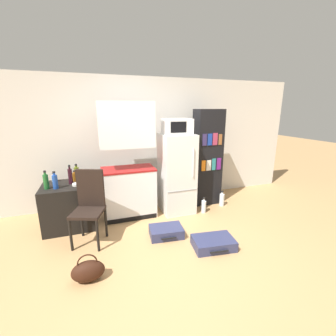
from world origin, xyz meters
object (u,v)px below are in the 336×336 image
bottle_clear_short (54,178)px  water_bottle_middle (222,199)px  kitchen_hutch (128,165)px  bookshelf (207,158)px  microwave (177,126)px  bottle_amber_beer (75,177)px  bottle_blue_soda (55,181)px  bowl (76,184)px  bottle_green_tall (46,181)px  refrigerator (176,173)px  suitcase_small_flat (166,232)px  water_bottle_front (204,206)px  chair (89,201)px  handbag (88,271)px  suitcase_large_flat (213,243)px  bottle_wine_dark (70,176)px  side_table (69,206)px  bottle_olive_oil (77,173)px

bottle_clear_short → water_bottle_middle: bearing=-6.6°
water_bottle_middle → kitchen_hutch: bearing=174.3°
bookshelf → microwave: bearing=-168.5°
bottle_clear_short → bottle_amber_beer: bearing=-14.7°
bottle_clear_short → water_bottle_middle: size_ratio=0.46×
kitchen_hutch → bottle_blue_soda: kitchen_hutch is taller
kitchen_hutch → bowl: size_ratio=15.90×
bottle_amber_beer → bottle_green_tall: bottle_green_tall is taller
refrigerator → microwave: (-0.00, -0.00, 0.85)m
suitcase_small_flat → water_bottle_front: water_bottle_front is taller
chair → handbag: (-0.05, -0.85, -0.48)m
bottle_amber_beer → chair: size_ratio=0.17×
kitchen_hutch → refrigerator: size_ratio=1.38×
kitchen_hutch → microwave: 1.08m
bowl → suitcase_large_flat: (1.76, -1.20, -0.65)m
handbag → water_bottle_middle: 2.79m
suitcase_large_flat → handbag: (-1.63, -0.10, 0.05)m
kitchen_hutch → bottle_amber_beer: (-0.87, 0.08, -0.14)m
bottle_blue_soda → handbag: size_ratio=0.74×
kitchen_hutch → bottle_wine_dark: (-0.92, -0.04, -0.09)m
bottle_green_tall → microwave: bearing=3.4°
bottle_wine_dark → bottle_clear_short: size_ratio=2.17×
microwave → handbag: bearing=-138.2°
refrigerator → water_bottle_front: size_ratio=4.97×
bottle_blue_soda → microwave: bearing=4.6°
bottle_green_tall → chair: 0.76m
microwave → suitcase_small_flat: bearing=-119.9°
refrigerator → suitcase_small_flat: refrigerator is taller
bottle_blue_soda → bowl: (0.28, 0.05, -0.10)m
bottle_blue_soda → bookshelf: bearing=6.4°
kitchen_hutch → water_bottle_front: size_ratio=6.84×
microwave → bookshelf: bookshelf is taller
bottle_wine_dark → chair: bearing=-64.6°
bookshelf → kitchen_hutch: bearing=-176.9°
suitcase_large_flat → handbag: handbag is taller
kitchen_hutch → microwave: (0.87, -0.06, 0.64)m
side_table → chair: (0.33, -0.53, 0.25)m
microwave → suitcase_small_flat: (-0.47, -0.81, -1.49)m
bottle_amber_beer → kitchen_hutch: bearing=-5.5°
bottle_green_tall → water_bottle_middle: size_ratio=0.91×
water_bottle_middle → bottle_wine_dark: bearing=177.1°
suitcase_small_flat → handbag: size_ratio=1.44×
microwave → bottle_clear_short: 2.21m
bottle_green_tall → bottle_wine_dark: bottle_wine_dark is taller
bottle_blue_soda → bottle_olive_oil: bottle_blue_soda is taller
microwave → bottle_clear_short: size_ratio=3.36×
bottle_blue_soda → suitcase_large_flat: bottle_blue_soda is taller
suitcase_small_flat → water_bottle_middle: 1.55m
bottle_amber_beer → side_table: bearing=-126.3°
bottle_blue_soda → suitcase_small_flat: 1.81m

